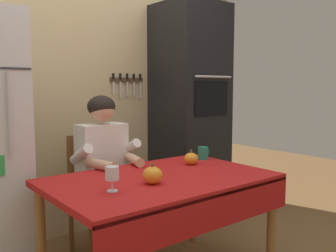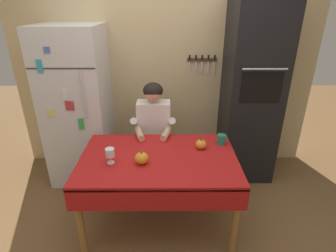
# 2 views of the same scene
# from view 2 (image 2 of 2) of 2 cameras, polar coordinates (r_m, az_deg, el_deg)

# --- Properties ---
(ground_plane) EXTENTS (10.00, 10.00, 0.00)m
(ground_plane) POSITION_cam_2_polar(r_m,az_deg,el_deg) (2.81, -1.85, -20.65)
(ground_plane) COLOR brown
(ground_plane) RESTS_ON ground
(back_wall_assembly) EXTENTS (3.70, 0.13, 2.60)m
(back_wall_assembly) POSITION_cam_2_polar(r_m,az_deg,el_deg) (3.40, -0.73, 12.78)
(back_wall_assembly) COLOR #D1B784
(back_wall_assembly) RESTS_ON ground
(refrigerator) EXTENTS (0.68, 0.71, 1.80)m
(refrigerator) POSITION_cam_2_polar(r_m,az_deg,el_deg) (3.30, -18.43, 3.90)
(refrigerator) COLOR silver
(refrigerator) RESTS_ON ground
(wall_oven) EXTENTS (0.60, 0.64, 2.10)m
(wall_oven) POSITION_cam_2_polar(r_m,az_deg,el_deg) (3.27, 17.17, 6.71)
(wall_oven) COLOR black
(wall_oven) RESTS_ON ground
(dining_table) EXTENTS (1.40, 0.90, 0.74)m
(dining_table) POSITION_cam_2_polar(r_m,az_deg,el_deg) (2.45, -2.01, -8.47)
(dining_table) COLOR #9E6B33
(dining_table) RESTS_ON ground
(chair_behind_person) EXTENTS (0.40, 0.40, 0.93)m
(chair_behind_person) POSITION_cam_2_polar(r_m,az_deg,el_deg) (3.21, -2.82, -2.94)
(chair_behind_person) COLOR brown
(chair_behind_person) RESTS_ON ground
(seated_person) EXTENTS (0.47, 0.55, 1.25)m
(seated_person) POSITION_cam_2_polar(r_m,az_deg,el_deg) (2.94, -3.05, -0.73)
(seated_person) COLOR #38384C
(seated_person) RESTS_ON ground
(coffee_mug) EXTENTS (0.11, 0.08, 0.10)m
(coffee_mug) POSITION_cam_2_polar(r_m,az_deg,el_deg) (2.67, 11.25, -2.78)
(coffee_mug) COLOR #237F66
(coffee_mug) RESTS_ON dining_table
(wine_glass) EXTENTS (0.08, 0.08, 0.14)m
(wine_glass) POSITION_cam_2_polar(r_m,az_deg,el_deg) (2.34, -12.18, -5.59)
(wine_glass) COLOR white
(wine_glass) RESTS_ON dining_table
(pumpkin_large) EXTENTS (0.12, 0.12, 0.12)m
(pumpkin_large) POSITION_cam_2_polar(r_m,az_deg,el_deg) (2.32, -5.61, -6.78)
(pumpkin_large) COLOR orange
(pumpkin_large) RESTS_ON dining_table
(pumpkin_medium) EXTENTS (0.10, 0.10, 0.11)m
(pumpkin_medium) POSITION_cam_2_polar(r_m,az_deg,el_deg) (2.55, 6.99, -3.86)
(pumpkin_medium) COLOR orange
(pumpkin_medium) RESTS_ON dining_table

